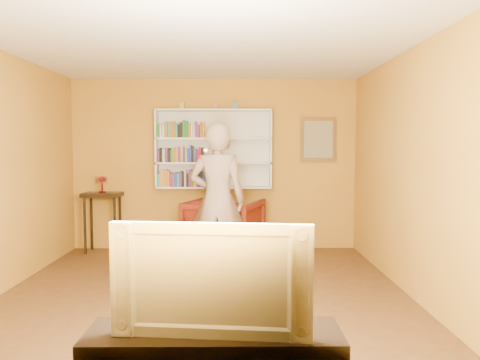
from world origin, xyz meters
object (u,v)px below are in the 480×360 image
(bookshelf, at_px, (214,149))
(console_table, at_px, (103,203))
(television, at_px, (214,276))
(armchair, at_px, (224,230))
(person, at_px, (217,200))
(ruby_lustre, at_px, (102,181))

(bookshelf, bearing_deg, console_table, -174.70)
(television, bearing_deg, bookshelf, 98.50)
(armchair, bearing_deg, bookshelf, -57.20)
(console_table, relative_size, person, 0.48)
(console_table, distance_m, person, 2.30)
(bookshelf, distance_m, console_table, 1.92)
(bookshelf, distance_m, armchair, 1.39)
(ruby_lustre, bearing_deg, console_table, 131.19)
(console_table, relative_size, ruby_lustre, 3.68)
(armchair, height_order, person, person)
(ruby_lustre, relative_size, armchair, 0.25)
(armchair, bearing_deg, console_table, 1.72)
(armchair, bearing_deg, ruby_lustre, 1.72)
(bookshelf, height_order, television, bookshelf)
(bookshelf, distance_m, person, 1.67)
(console_table, bearing_deg, ruby_lustre, -48.81)
(ruby_lustre, bearing_deg, television, -66.66)
(armchair, distance_m, person, 0.93)
(television, bearing_deg, ruby_lustre, 119.12)
(person, bearing_deg, ruby_lustre, -31.49)
(bookshelf, relative_size, television, 1.57)
(bookshelf, relative_size, console_table, 1.94)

